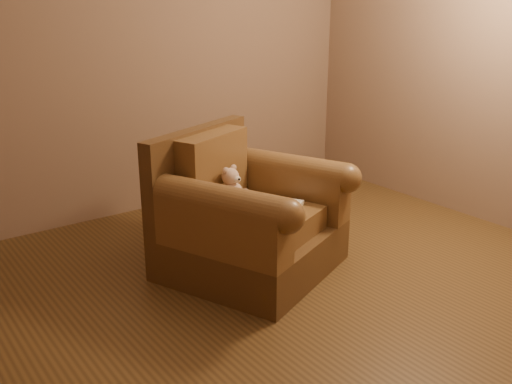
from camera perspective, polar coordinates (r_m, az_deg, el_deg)
floor at (r=3.31m, az=5.01°, el=-11.23°), size 4.00×4.00×0.00m
armchair at (r=3.59m, az=-1.04°, el=-2.65°), size 1.24×1.22×0.87m
teddy_bear at (r=3.56m, az=-2.29°, el=0.17°), size 0.18×0.22×0.26m
guidebook at (r=3.49m, az=2.26°, el=-1.64°), size 0.41×0.36×0.03m
side_table at (r=4.06m, az=4.55°, el=-1.03°), size 0.37×0.37×0.52m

